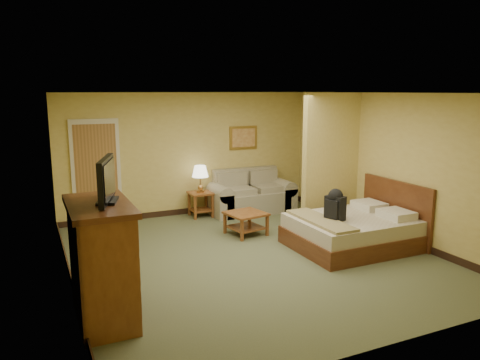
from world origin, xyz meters
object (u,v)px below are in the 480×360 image
loveseat (251,198)px  dresser (102,261)px  coffee_table (246,219)px  bed (355,230)px

loveseat → dresser: 5.27m
coffee_table → bed: (1.39, -1.39, -0.01)m
dresser → bed: bearing=11.1°
coffee_table → bed: bearing=-45.0°
coffee_table → bed: bed is taller
coffee_table → dresser: size_ratio=0.54×
bed → dresser: bearing=-168.9°
loveseat → coffee_table: 1.69m
loveseat → coffee_table: size_ratio=2.45×
loveseat → coffee_table: loveseat is taller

